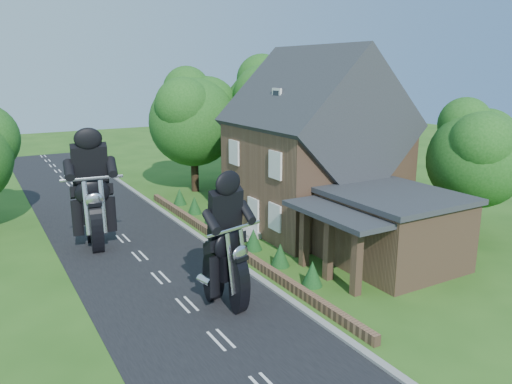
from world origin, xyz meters
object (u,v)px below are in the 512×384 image
annex (390,228)px  motorcycle_follow (95,230)px  garden_wall (227,243)px  house (314,151)px  motorcycle_lead (226,287)px

annex → motorcycle_follow: annex is taller
garden_wall → house: size_ratio=2.15×
motorcycle_lead → motorcycle_follow: (-2.84, 9.22, 0.12)m
garden_wall → house: (6.19, 1.00, 4.14)m
garden_wall → house: 7.52m
motorcycle_lead → motorcycle_follow: bearing=-87.1°
house → motorcycle_lead: bearing=-143.2°
house → motorcycle_follow: size_ratio=5.14×
motorcycle_follow → house: bearing=175.1°
garden_wall → motorcycle_lead: bearing=-117.1°
annex → house: bearing=84.8°
house → garden_wall: bearing=-170.8°
annex → motorcycle_follow: bearing=141.4°
house → motorcycle_lead: 12.03m
garden_wall → motorcycle_lead: 6.64m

